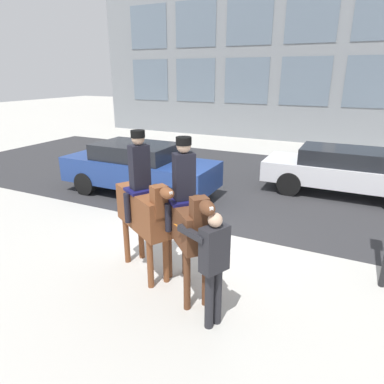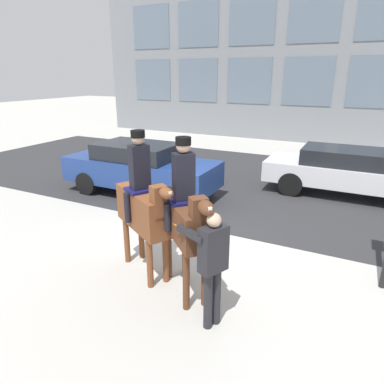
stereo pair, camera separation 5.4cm
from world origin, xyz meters
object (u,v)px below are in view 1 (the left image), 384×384
at_px(mounted_horse_lead, 144,206).
at_px(pedestrian_bystander, 213,262).
at_px(mounted_horse_companion, 186,217).
at_px(street_car_near_lane, 139,168).
at_px(street_car_far_lane, 344,170).

relative_size(mounted_horse_lead, pedestrian_bystander, 1.48).
height_order(mounted_horse_lead, pedestrian_bystander, mounted_horse_lead).
bearing_deg(pedestrian_bystander, mounted_horse_lead, -0.19).
bearing_deg(mounted_horse_companion, street_car_near_lane, 176.53).
xyz_separation_m(mounted_horse_lead, street_car_near_lane, (-2.64, 3.67, -0.50)).
relative_size(mounted_horse_companion, pedestrian_bystander, 1.47).
xyz_separation_m(mounted_horse_lead, street_car_far_lane, (2.98, 6.34, -0.56)).
bearing_deg(mounted_horse_lead, mounted_horse_companion, 18.64).
bearing_deg(pedestrian_bystander, mounted_horse_companion, -14.21).
distance_m(mounted_horse_lead, street_car_far_lane, 7.02).
distance_m(mounted_horse_lead, mounted_horse_companion, 0.97).
bearing_deg(street_car_far_lane, street_car_near_lane, -154.62).
distance_m(mounted_horse_lead, street_car_near_lane, 4.55).
height_order(mounted_horse_companion, street_car_far_lane, mounted_horse_companion).
xyz_separation_m(pedestrian_bystander, street_car_far_lane, (1.32, 7.13, -0.29)).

